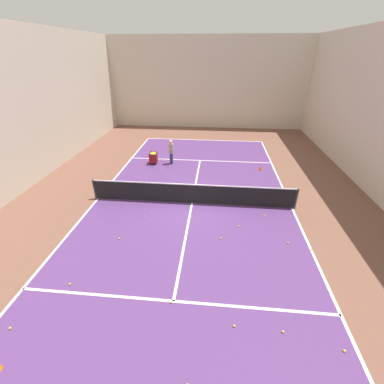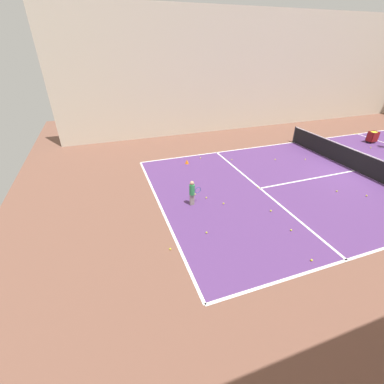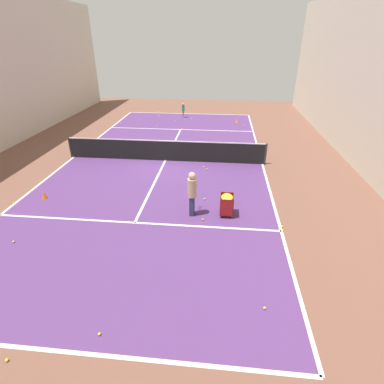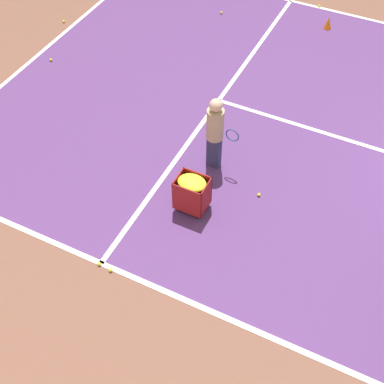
{
  "view_description": "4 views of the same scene",
  "coord_description": "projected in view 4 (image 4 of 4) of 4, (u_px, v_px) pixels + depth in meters",
  "views": [
    {
      "loc": [
        1.1,
        -11.23,
        6.83
      ],
      "look_at": [
        0.0,
        0.0,
        0.66
      ],
      "focal_mm": 24.0,
      "sensor_mm": 36.0,
      "label": 1
    },
    {
      "loc": [
        9.01,
        -12.57,
        5.93
      ],
      "look_at": [
        0.27,
        -9.48,
        0.62
      ],
      "focal_mm": 24.0,
      "sensor_mm": 36.0,
      "label": 2
    },
    {
      "loc": [
        -2.88,
        14.45,
        5.77
      ],
      "look_at": [
        -1.93,
        5.18,
        0.92
      ],
      "focal_mm": 28.0,
      "sensor_mm": 36.0,
      "label": 3
    },
    {
      "loc": [
        -9.01,
        2.18,
        7.84
      ],
      "look_at": [
        -3.17,
        5.06,
        0.47
      ],
      "focal_mm": 50.0,
      "sensor_mm": 36.0,
      "label": 4
    }
  ],
  "objects": [
    {
      "name": "tennis_ball_9",
      "position": [
        319.0,
        6.0,
        15.04
      ],
      "size": [
        0.07,
        0.07,
        0.07
      ],
      "primitive_type": "sphere",
      "color": "yellow",
      "rests_on": "ground"
    },
    {
      "name": "tennis_ball_15",
      "position": [
        189.0,
        171.0,
        10.78
      ],
      "size": [
        0.07,
        0.07,
        0.07
      ],
      "primitive_type": "sphere",
      "color": "yellow",
      "rests_on": "ground"
    },
    {
      "name": "training_cone_0",
      "position": [
        328.0,
        23.0,
        14.22
      ],
      "size": [
        0.22,
        0.22,
        0.32
      ],
      "primitive_type": "cone",
      "color": "orange",
      "rests_on": "ground"
    },
    {
      "name": "ball_cart",
      "position": [
        192.0,
        189.0,
        9.77
      ],
      "size": [
        0.47,
        0.59,
        0.8
      ],
      "color": "maroon",
      "rests_on": "ground"
    },
    {
      "name": "tennis_ball_16",
      "position": [
        259.0,
        195.0,
        10.36
      ],
      "size": [
        0.07,
        0.07,
        0.07
      ],
      "primitive_type": "sphere",
      "color": "yellow",
      "rests_on": "ground"
    },
    {
      "name": "line_service_far",
      "position": [
        219.0,
        100.0,
        12.32
      ],
      "size": [
        10.01,
        0.1,
        0.0
      ],
      "primitive_type": "cube",
      "color": "white",
      "rests_on": "ground"
    },
    {
      "name": "tennis_ball_14",
      "position": [
        221.0,
        13.0,
        14.81
      ],
      "size": [
        0.07,
        0.07,
        0.07
      ],
      "primitive_type": "sphere",
      "color": "yellow",
      "rests_on": "ground"
    },
    {
      "name": "line_baseline_far",
      "position": [
        47.0,
        47.0,
        13.74
      ],
      "size": [
        10.01,
        0.1,
        0.0
      ],
      "primitive_type": "cube",
      "color": "white",
      "rests_on": "ground"
    },
    {
      "name": "tennis_ball_27",
      "position": [
        111.0,
        270.0,
        9.22
      ],
      "size": [
        0.07,
        0.07,
        0.07
      ],
      "primitive_type": "sphere",
      "color": "yellow",
      "rests_on": "ground"
    },
    {
      "name": "tennis_ball_4",
      "position": [
        51.0,
        60.0,
        13.33
      ],
      "size": [
        0.07,
        0.07,
        0.07
      ],
      "primitive_type": "sphere",
      "color": "yellow",
      "rests_on": "ground"
    },
    {
      "name": "tennis_ball_17",
      "position": [
        64.0,
        21.0,
        14.51
      ],
      "size": [
        0.07,
        0.07,
        0.07
      ],
      "primitive_type": "sphere",
      "color": "yellow",
      "rests_on": "ground"
    },
    {
      "name": "coach_at_net",
      "position": [
        215.0,
        129.0,
        10.24
      ],
      "size": [
        0.35,
        0.67,
        1.68
      ],
      "rotation": [
        0.0,
        0.0,
        -1.61
      ],
      "color": "#2D3351",
      "rests_on": "ground"
    },
    {
      "name": "tennis_ball_28",
      "position": [
        99.0,
        264.0,
        9.3
      ],
      "size": [
        0.07,
        0.07,
        0.07
      ],
      "primitive_type": "sphere",
      "color": "yellow",
      "rests_on": "ground"
    }
  ]
}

